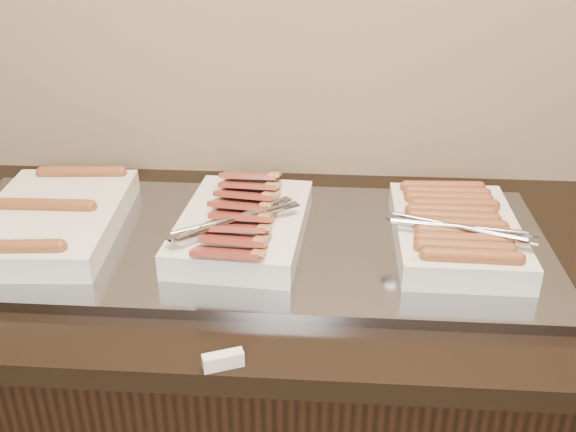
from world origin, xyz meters
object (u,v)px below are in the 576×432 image
object	(u,v)px
dish_left	(53,219)
dish_center	(242,223)
counter	(259,415)
warming_tray	(240,241)
dish_right	(456,230)

from	to	relation	value
dish_left	dish_center	distance (m)	0.38
counter	dish_center	size ratio (longest dim) A/B	5.52
dish_center	warming_tray	bearing A→B (deg)	150.40
dish_center	dish_right	world-z (taller)	dish_center
counter	dish_right	distance (m)	0.63
dish_left	dish_center	xyz separation A→B (m)	(0.38, -0.00, 0.01)
warming_tray	counter	bearing A→B (deg)	0.00
counter	dish_left	bearing A→B (deg)	-180.00
dish_left	dish_center	world-z (taller)	dish_center
counter	warming_tray	xyz separation A→B (m)	(-0.03, 0.00, 0.46)
counter	dish_left	world-z (taller)	dish_left
warming_tray	dish_center	world-z (taller)	dish_center
counter	dish_center	bearing A→B (deg)	-169.69
dish_left	dish_center	bearing A→B (deg)	-4.31
warming_tray	dish_right	xyz separation A→B (m)	(0.41, -0.00, 0.04)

